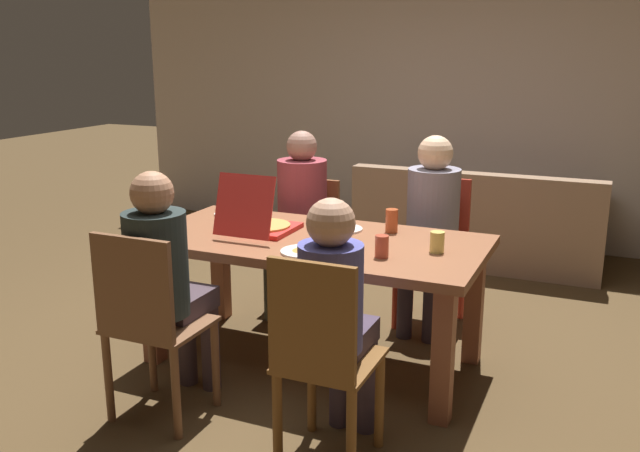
{
  "coord_description": "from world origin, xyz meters",
  "views": [
    {
      "loc": [
        1.53,
        -3.41,
        1.8
      ],
      "look_at": [
        0.0,
        0.1,
        0.8
      ],
      "focal_mm": 38.45,
      "sensor_mm": 36.0,
      "label": 1
    }
  ],
  "objects_px": {
    "chair_2": "(307,236)",
    "plate_0": "(233,214)",
    "person_1": "(431,216)",
    "person_2": "(299,206)",
    "drinking_glass_2": "(437,242)",
    "chair_3": "(322,359)",
    "drinking_glass_1": "(392,221)",
    "chair_0": "(148,319)",
    "chair_1": "(435,246)",
    "plate_2": "(305,251)",
    "person_3": "(336,307)",
    "person_0": "(165,273)",
    "drinking_glass_0": "(382,246)",
    "pizza_box_0": "(261,224)",
    "dining_table": "(313,256)",
    "couch": "(478,228)",
    "plate_1": "(343,228)"
  },
  "relations": [
    {
      "from": "person_1",
      "to": "couch",
      "type": "relative_size",
      "value": 0.62
    },
    {
      "from": "plate_1",
      "to": "drinking_glass_1",
      "type": "bearing_deg",
      "value": 13.22
    },
    {
      "from": "chair_0",
      "to": "chair_1",
      "type": "bearing_deg",
      "value": 63.67
    },
    {
      "from": "person_2",
      "to": "plate_0",
      "type": "xyz_separation_m",
      "value": [
        -0.25,
        -0.46,
        0.02
      ]
    },
    {
      "from": "dining_table",
      "to": "drinking_glass_2",
      "type": "relative_size",
      "value": 17.18
    },
    {
      "from": "chair_0",
      "to": "person_2",
      "type": "relative_size",
      "value": 0.78
    },
    {
      "from": "chair_3",
      "to": "drinking_glass_1",
      "type": "distance_m",
      "value": 1.3
    },
    {
      "from": "plate_2",
      "to": "drinking_glass_2",
      "type": "height_order",
      "value": "drinking_glass_2"
    },
    {
      "from": "plate_2",
      "to": "pizza_box_0",
      "type": "bearing_deg",
      "value": 146.53
    },
    {
      "from": "dining_table",
      "to": "chair_3",
      "type": "xyz_separation_m",
      "value": [
        0.48,
        -0.97,
        -0.12
      ]
    },
    {
      "from": "person_2",
      "to": "drinking_glass_2",
      "type": "height_order",
      "value": "person_2"
    },
    {
      "from": "person_1",
      "to": "plate_0",
      "type": "distance_m",
      "value": 1.28
    },
    {
      "from": "chair_1",
      "to": "plate_1",
      "type": "distance_m",
      "value": 0.83
    },
    {
      "from": "dining_table",
      "to": "drinking_glass_0",
      "type": "distance_m",
      "value": 0.54
    },
    {
      "from": "person_0",
      "to": "person_2",
      "type": "relative_size",
      "value": 0.99
    },
    {
      "from": "plate_1",
      "to": "couch",
      "type": "distance_m",
      "value": 2.27
    },
    {
      "from": "person_0",
      "to": "plate_0",
      "type": "height_order",
      "value": "person_0"
    },
    {
      "from": "chair_1",
      "to": "chair_3",
      "type": "distance_m",
      "value": 1.89
    },
    {
      "from": "person_2",
      "to": "person_0",
      "type": "bearing_deg",
      "value": -90.0
    },
    {
      "from": "chair_3",
      "to": "plate_0",
      "type": "bearing_deg",
      "value": 133.09
    },
    {
      "from": "plate_2",
      "to": "chair_2",
      "type": "bearing_deg",
      "value": 114.2
    },
    {
      "from": "person_0",
      "to": "drinking_glass_0",
      "type": "xyz_separation_m",
      "value": [
        0.92,
        0.59,
        0.09
      ]
    },
    {
      "from": "chair_1",
      "to": "person_2",
      "type": "relative_size",
      "value": 0.77
    },
    {
      "from": "person_2",
      "to": "plate_2",
      "type": "relative_size",
      "value": 4.94
    },
    {
      "from": "chair_2",
      "to": "drinking_glass_0",
      "type": "xyz_separation_m",
      "value": [
        0.92,
        -1.08,
        0.32
      ]
    },
    {
      "from": "chair_2",
      "to": "plate_0",
      "type": "distance_m",
      "value": 0.7
    },
    {
      "from": "chair_3",
      "to": "couch",
      "type": "distance_m",
      "value": 3.38
    },
    {
      "from": "plate_0",
      "to": "drinking_glass_0",
      "type": "bearing_deg",
      "value": -22.61
    },
    {
      "from": "dining_table",
      "to": "chair_2",
      "type": "height_order",
      "value": "chair_2"
    },
    {
      "from": "drinking_glass_1",
      "to": "pizza_box_0",
      "type": "bearing_deg",
      "value": -156.04
    },
    {
      "from": "plate_0",
      "to": "chair_2",
      "type": "bearing_deg",
      "value": 66.61
    },
    {
      "from": "chair_0",
      "to": "drinking_glass_1",
      "type": "height_order",
      "value": "chair_0"
    },
    {
      "from": "person_3",
      "to": "drinking_glass_0",
      "type": "height_order",
      "value": "person_3"
    },
    {
      "from": "chair_2",
      "to": "person_2",
      "type": "relative_size",
      "value": 0.71
    },
    {
      "from": "dining_table",
      "to": "person_1",
      "type": "distance_m",
      "value": 0.93
    },
    {
      "from": "dining_table",
      "to": "chair_0",
      "type": "relative_size",
      "value": 1.98
    },
    {
      "from": "chair_3",
      "to": "drinking_glass_1",
      "type": "bearing_deg",
      "value": 94.82
    },
    {
      "from": "person_2",
      "to": "chair_3",
      "type": "height_order",
      "value": "person_2"
    },
    {
      "from": "chair_3",
      "to": "plate_2",
      "type": "distance_m",
      "value": 0.83
    },
    {
      "from": "couch",
      "to": "plate_2",
      "type": "bearing_deg",
      "value": -98.74
    },
    {
      "from": "drinking_glass_1",
      "to": "chair_1",
      "type": "bearing_deg",
      "value": 80.41
    },
    {
      "from": "person_3",
      "to": "chair_2",
      "type": "bearing_deg",
      "value": 118.51
    },
    {
      "from": "person_3",
      "to": "plate_2",
      "type": "height_order",
      "value": "person_3"
    },
    {
      "from": "drinking_glass_0",
      "to": "drinking_glass_1",
      "type": "relative_size",
      "value": 0.84
    },
    {
      "from": "couch",
      "to": "drinking_glass_2",
      "type": "bearing_deg",
      "value": -84.74
    },
    {
      "from": "person_3",
      "to": "drinking_glass_2",
      "type": "xyz_separation_m",
      "value": [
        0.24,
        0.82,
        0.11
      ]
    },
    {
      "from": "pizza_box_0",
      "to": "drinking_glass_1",
      "type": "distance_m",
      "value": 0.76
    },
    {
      "from": "chair_0",
      "to": "person_2",
      "type": "distance_m",
      "value": 1.7
    },
    {
      "from": "plate_2",
      "to": "drinking_glass_0",
      "type": "height_order",
      "value": "drinking_glass_0"
    },
    {
      "from": "person_1",
      "to": "plate_2",
      "type": "height_order",
      "value": "person_1"
    }
  ]
}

